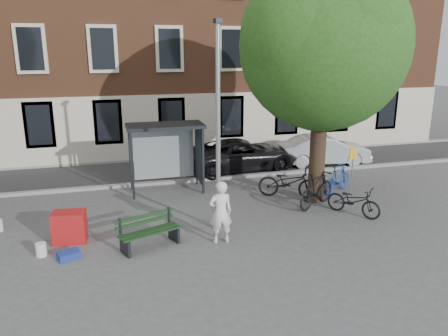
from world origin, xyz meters
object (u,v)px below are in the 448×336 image
bus_shelter (175,142)px  red_stand (70,227)px  bench (149,233)px  lamppost (218,139)px  bike_a (289,182)px  car_silver (324,150)px  notice_sign (353,162)px  bike_d (317,189)px  painter (221,212)px  car_dark (242,155)px  bike_b (338,179)px  bike_c (354,201)px

bus_shelter → red_stand: 5.57m
bench → bus_shelter: bearing=51.1°
lamppost → bike_a: 4.43m
bus_shelter → lamppost: bearing=-81.6°
car_silver → notice_sign: notice_sign is taller
bus_shelter → bike_a: 4.52m
notice_sign → bike_d: bearing=-171.7°
painter → bike_a: painter is taller
lamppost → red_stand: 4.90m
notice_sign → car_dark: bearing=111.0°
lamppost → bike_a: lamppost is taller
car_dark → notice_sign: notice_sign is taller
bus_shelter → notice_sign: 6.60m
bench → bike_b: (7.45, 2.91, 0.12)m
bench → bike_a: size_ratio=0.82×
lamppost → painter: (-0.19, -0.96, -1.88)m
bench → lamppost: bearing=-2.6°
bike_b → bike_c: 2.38m
bus_shelter → notice_sign: (6.03, -2.63, -0.55)m
red_stand → notice_sign: 9.85m
red_stand → notice_sign: notice_sign is taller
bike_b → bike_c: bearing=130.6°
bike_a → red_stand: 7.76m
painter → bike_a: size_ratio=0.81×
bike_a → bike_c: bike_a is taller
bike_b → notice_sign: 1.10m
lamppost → bike_c: bearing=-1.0°
bike_a → car_dark: bearing=36.3°
painter → bike_c: size_ratio=0.98×
bench → bike_a: 6.09m
bike_b → lamppost: bearing=80.3°
bike_d → lamppost: bearing=71.7°
lamppost → bike_a: bearing=33.3°
lamppost → bench: (-2.17, -0.72, -2.37)m
car_dark → red_stand: (-7.01, -5.98, -0.26)m
bike_a → bike_c: 2.58m
painter → bike_d: bearing=-152.9°
bike_a → red_stand: bike_a is taller
lamppost → car_dark: size_ratio=1.20×
bike_d → painter: bearing=83.3°
bus_shelter → notice_sign: bus_shelter is taller
car_dark → notice_sign: 5.48m
painter → bike_d: painter is taller
car_silver → car_dark: bearing=96.3°
painter → bike_b: 6.32m
red_stand → bike_a: bearing=14.2°
bus_shelter → red_stand: (-3.70, -3.90, -1.47)m
notice_sign → lamppost: bearing=-173.7°
bike_b → car_dark: bearing=0.7°
bike_c → bike_a: bearing=88.1°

